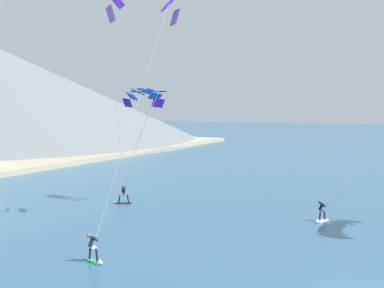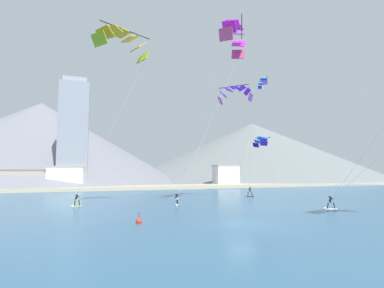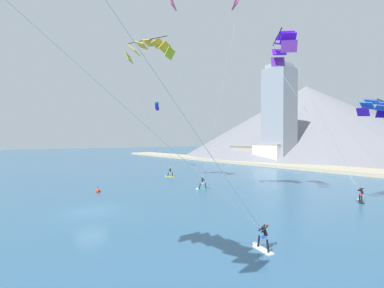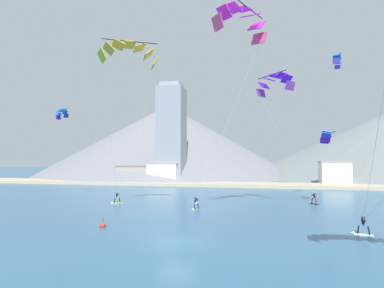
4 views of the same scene
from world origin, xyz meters
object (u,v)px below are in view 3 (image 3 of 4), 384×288
(kitesurfer_near_trail, at_px, (201,185))
(kitesurfer_mid_center, at_px, (360,197))
(kitesurfer_near_lead, at_px, (261,241))
(kitesurfer_far_left, at_px, (169,174))
(parafoil_kite_far_left, at_px, (149,49))
(parafoil_kite_distant_high_outer, at_px, (375,106))
(race_marker_buoy, at_px, (98,191))
(parafoil_kite_mid_center, at_px, (284,46))
(parafoil_kite_distant_mid_solo, at_px, (157,105))

(kitesurfer_near_trail, distance_m, kitesurfer_mid_center, 17.96)
(kitesurfer_near_lead, bearing_deg, kitesurfer_far_left, 156.89)
(parafoil_kite_far_left, relative_size, parafoil_kite_distant_high_outer, 4.58)
(kitesurfer_near_lead, height_order, kitesurfer_mid_center, kitesurfer_mid_center)
(kitesurfer_mid_center, height_order, race_marker_buoy, kitesurfer_mid_center)
(parafoil_kite_mid_center, height_order, parafoil_kite_distant_high_outer, parafoil_kite_mid_center)
(kitesurfer_near_lead, xyz_separation_m, kitesurfer_far_left, (-29.06, 12.40, 0.04))
(kitesurfer_mid_center, xyz_separation_m, parafoil_kite_mid_center, (-5.46, -5.85, 16.11))
(kitesurfer_near_lead, relative_size, kitesurfer_far_left, 1.02)
(kitesurfer_near_lead, height_order, parafoil_kite_distant_high_outer, parafoil_kite_distant_high_outer)
(kitesurfer_near_trail, distance_m, kitesurfer_far_left, 13.01)
(kitesurfer_near_lead, bearing_deg, parafoil_kite_mid_center, 117.10)
(parafoil_kite_mid_center, height_order, parafoil_kite_far_left, parafoil_kite_far_left)
(kitesurfer_far_left, height_order, parafoil_kite_distant_mid_solo, parafoil_kite_distant_mid_solo)
(parafoil_kite_distant_high_outer, bearing_deg, kitesurfer_far_left, -172.08)
(race_marker_buoy, bearing_deg, kitesurfer_far_left, 112.34)
(kitesurfer_mid_center, distance_m, kitesurfer_far_left, 28.85)
(kitesurfer_near_trail, bearing_deg, kitesurfer_near_lead, -29.33)
(parafoil_kite_mid_center, bearing_deg, parafoil_kite_distant_mid_solo, 171.31)
(kitesurfer_near_trail, bearing_deg, parafoil_kite_far_left, -156.30)
(parafoil_kite_distant_mid_solo, xyz_separation_m, race_marker_buoy, (19.08, -19.76, -14.52))
(kitesurfer_mid_center, height_order, parafoil_kite_far_left, parafoil_kite_far_left)
(kitesurfer_near_lead, relative_size, kitesurfer_near_trail, 1.00)
(kitesurfer_mid_center, xyz_separation_m, parafoil_kite_distant_high_outer, (1.68, -1.43, 9.29))
(kitesurfer_mid_center, height_order, parafoil_kite_distant_mid_solo, parafoil_kite_distant_mid_solo)
(parafoil_kite_mid_center, distance_m, parafoil_kite_distant_mid_solo, 36.43)
(kitesurfer_near_lead, relative_size, race_marker_buoy, 1.75)
(kitesurfer_near_trail, bearing_deg, kitesurfer_mid_center, 29.20)
(kitesurfer_mid_center, relative_size, parafoil_kite_mid_center, 0.11)
(parafoil_kite_distant_high_outer, bearing_deg, parafoil_kite_mid_center, -148.22)
(kitesurfer_near_lead, xyz_separation_m, parafoil_kite_distant_high_outer, (0.92, 16.57, 9.34))
(kitesurfer_near_trail, relative_size, parafoil_kite_distant_high_outer, 0.42)
(parafoil_kite_mid_center, xyz_separation_m, race_marker_buoy, (-16.88, -14.27, -16.49))
(kitesurfer_near_lead, height_order, parafoil_kite_far_left, parafoil_kite_far_left)
(kitesurfer_far_left, bearing_deg, parafoil_kite_distant_high_outer, 7.92)
(parafoil_kite_far_left, bearing_deg, race_marker_buoy, -82.06)
(kitesurfer_near_lead, distance_m, kitesurfer_far_left, 31.59)
(parafoil_kite_distant_mid_solo, bearing_deg, parafoil_kite_distant_high_outer, -1.43)
(kitesurfer_near_trail, bearing_deg, parafoil_kite_mid_center, 15.92)
(parafoil_kite_far_left, height_order, parafoil_kite_distant_mid_solo, parafoil_kite_far_left)
(parafoil_kite_mid_center, height_order, parafoil_kite_distant_mid_solo, parafoil_kite_mid_center)
(kitesurfer_near_trail, xyz_separation_m, kitesurfer_mid_center, (15.68, 8.76, -0.03))
(parafoil_kite_far_left, bearing_deg, kitesurfer_near_trail, 23.70)
(kitesurfer_mid_center, xyz_separation_m, kitesurfer_far_left, (-28.30, -5.60, -0.01))
(kitesurfer_far_left, relative_size, race_marker_buoy, 1.71)
(kitesurfer_mid_center, height_order, parafoil_kite_distant_high_outer, parafoil_kite_distant_high_outer)
(kitesurfer_mid_center, bearing_deg, kitesurfer_far_left, -168.81)
(kitesurfer_mid_center, relative_size, race_marker_buoy, 1.74)
(parafoil_kite_far_left, distance_m, parafoil_kite_distant_mid_solo, 22.15)
(kitesurfer_near_lead, relative_size, parafoil_kite_mid_center, 0.11)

